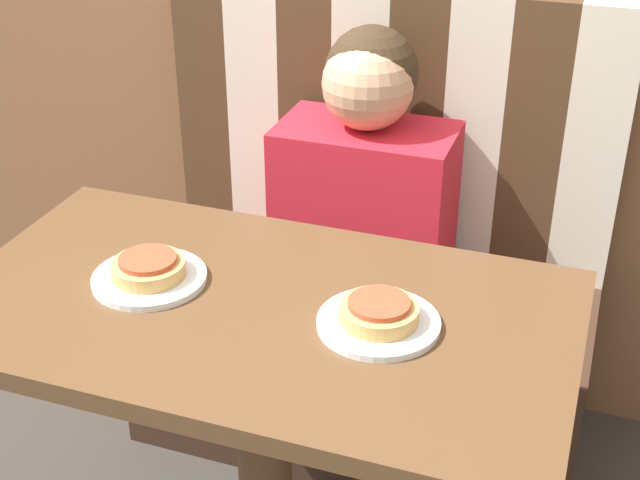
{
  "coord_description": "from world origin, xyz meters",
  "views": [
    {
      "loc": [
        0.51,
        -1.14,
        1.59
      ],
      "look_at": [
        0.0,
        0.31,
        0.73
      ],
      "focal_mm": 50.0,
      "sensor_mm": 36.0,
      "label": 1
    }
  ],
  "objects": [
    {
      "name": "booth_seat",
      "position": [
        0.0,
        0.62,
        0.23
      ],
      "size": [
        1.09,
        0.49,
        0.45
      ],
      "color": "#382319",
      "rests_on": "ground_plane"
    },
    {
      "name": "booth_backrest",
      "position": [
        -0.0,
        0.82,
        0.79
      ],
      "size": [
        1.09,
        0.09,
        0.67
      ],
      "color": "#4C331E",
      "rests_on": "booth_seat"
    },
    {
      "name": "dining_table",
      "position": [
        0.0,
        0.0,
        0.66
      ],
      "size": [
        1.05,
        0.59,
        0.77
      ],
      "color": "brown",
      "rests_on": "ground_plane"
    },
    {
      "name": "person",
      "position": [
        0.0,
        0.62,
        0.75
      ],
      "size": [
        0.39,
        0.24,
        0.62
      ],
      "color": "red",
      "rests_on": "booth_seat"
    },
    {
      "name": "plate_left",
      "position": [
        -0.21,
        0.01,
        0.78
      ],
      "size": [
        0.2,
        0.2,
        0.01
      ],
      "color": "white",
      "rests_on": "dining_table"
    },
    {
      "name": "plate_right",
      "position": [
        0.21,
        0.01,
        0.78
      ],
      "size": [
        0.2,
        0.2,
        0.01
      ],
      "color": "white",
      "rests_on": "dining_table"
    },
    {
      "name": "pizza_left",
      "position": [
        -0.21,
        0.01,
        0.8
      ],
      "size": [
        0.13,
        0.13,
        0.04
      ],
      "color": "tan",
      "rests_on": "plate_left"
    },
    {
      "name": "pizza_right",
      "position": [
        0.21,
        0.01,
        0.8
      ],
      "size": [
        0.13,
        0.13,
        0.04
      ],
      "color": "tan",
      "rests_on": "plate_right"
    }
  ]
}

